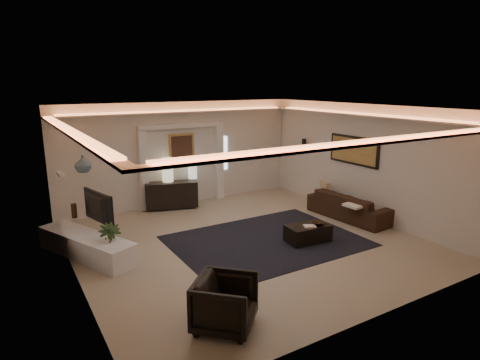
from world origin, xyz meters
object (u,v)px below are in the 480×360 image
sofa (350,206)px  armchair (225,303)px  console (172,195)px  coffee_table (308,233)px

sofa → armchair: (-5.10, -2.59, 0.05)m
console → sofa: bearing=-24.4°
sofa → coffee_table: 2.11m
console → armchair: bearing=-88.1°
sofa → coffee_table: (-1.99, -0.70, -0.12)m
console → coffee_table: bearing=-50.4°
armchair → coffee_table: bearing=-14.4°
sofa → armchair: 5.72m
console → armchair: 5.89m
console → armchair: (-1.46, -5.70, -0.02)m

